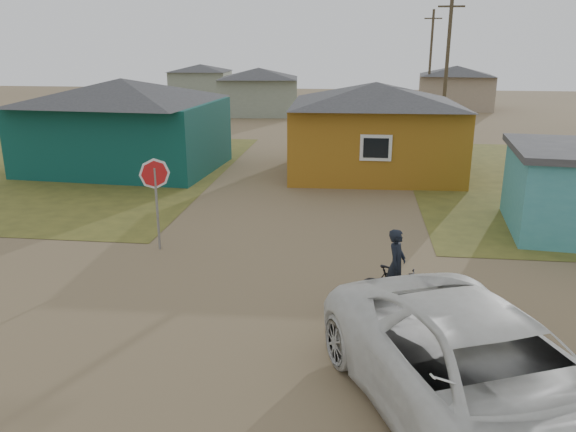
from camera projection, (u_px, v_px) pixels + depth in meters
The scene contains 12 objects.
ground at pixel (265, 318), 11.69m from camera, with size 120.00×120.00×0.00m, color olive.
grass_nw at pixel (9, 168), 25.64m from camera, with size 20.00×18.00×0.00m, color olive.
house_teal at pixel (124, 123), 24.87m from camera, with size 8.93×7.08×4.00m.
house_yellow at pixel (374, 127), 24.08m from camera, with size 7.72×6.76×3.90m.
house_pale_west at pixel (259, 90), 44.07m from camera, with size 7.04×6.15×3.60m.
house_beige_east at pixel (455, 87), 47.90m from camera, with size 6.95×6.05×3.60m.
house_pale_north at pixel (201, 81), 56.40m from camera, with size 6.28×5.81×3.40m.
utility_pole_near at pixel (447, 68), 30.57m from camera, with size 1.40×0.20×8.00m.
utility_pole_far at pixel (430, 60), 45.62m from camera, with size 1.40×0.20×8.00m.
stop_sign at pixel (155, 183), 15.02m from camera, with size 0.83×0.20×2.56m.
cyclist at pixel (395, 280), 11.92m from camera, with size 1.64×0.94×1.79m.
vehicle at pixel (487, 382), 7.95m from camera, with size 2.96×6.41×1.78m, color silver.
Camera 1 is at (1.75, -10.40, 5.49)m, focal length 35.00 mm.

